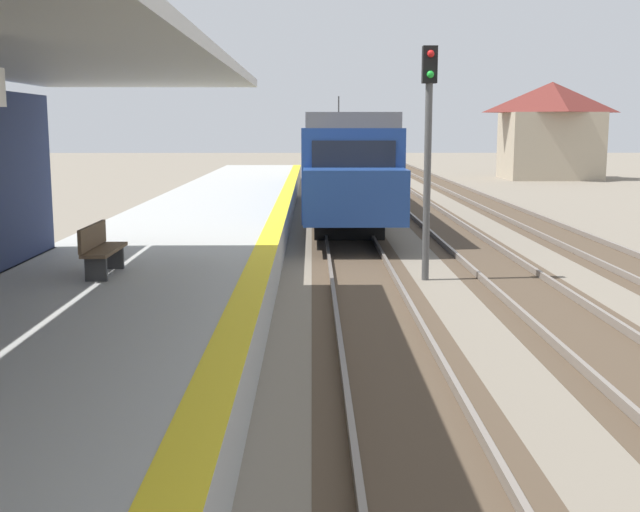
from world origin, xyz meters
The scene contains 7 objects.
station_platform centered at (-2.50, 16.00, 0.45)m, with size 5.00×80.00×0.91m.
track_pair_nearest_platform centered at (1.90, 20.00, 0.05)m, with size 2.34×120.00×0.16m.
track_pair_middle centered at (5.30, 20.00, 0.05)m, with size 2.34×120.00×0.16m.
approaching_train centered at (1.90, 32.52, 2.18)m, with size 2.93×19.60×4.76m.
rail_signal_post centered at (3.32, 19.54, 3.19)m, with size 0.32×0.34×5.20m.
platform_bench centered at (-2.94, 15.41, 1.37)m, with size 0.45×1.60×0.88m.
distant_trackside_house centered at (16.69, 55.36, 3.34)m, with size 6.60×5.28×6.40m.
Camera 1 is at (0.74, 1.66, 3.45)m, focal length 44.83 mm.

